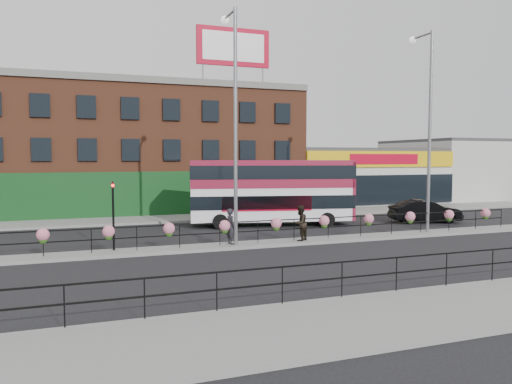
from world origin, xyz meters
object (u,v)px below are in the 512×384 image
object	(u,v)px
pedestrian_a	(231,226)
lamp_column_west	(234,106)
pedestrian_b	(300,223)
car	(425,211)
lamp_column_east	(427,114)
double_decker_bus	(272,186)

from	to	relation	value
pedestrian_a	lamp_column_west	size ratio (longest dim) A/B	0.15
pedestrian_b	lamp_column_west	xyz separation A→B (m)	(-3.49, 0.31, 5.91)
car	pedestrian_b	size ratio (longest dim) A/B	2.74
car	lamp_column_east	xyz separation A→B (m)	(-3.35, -4.08, 6.18)
car	lamp_column_west	world-z (taller)	lamp_column_west
double_decker_bus	lamp_column_east	world-z (taller)	lamp_column_east
car	pedestrian_a	size ratio (longest dim) A/B	2.81
car	pedestrian_a	xyz separation A→B (m)	(-15.26, -4.34, 0.26)
pedestrian_b	lamp_column_east	bearing A→B (deg)	146.15
car	double_decker_bus	bearing A→B (deg)	94.23
double_decker_bus	pedestrian_a	world-z (taller)	double_decker_bus
double_decker_bus	pedestrian_a	bearing A→B (deg)	-126.81
double_decker_bus	lamp_column_west	size ratio (longest dim) A/B	0.94
lamp_column_east	car	bearing A→B (deg)	50.62
car	pedestrian_b	world-z (taller)	pedestrian_b
double_decker_bus	lamp_column_east	size ratio (longest dim) A/B	0.94
pedestrian_b	pedestrian_a	bearing A→B (deg)	-41.97
pedestrian_b	lamp_column_west	world-z (taller)	lamp_column_west
car	lamp_column_east	bearing A→B (deg)	156.67
double_decker_bus	pedestrian_b	world-z (taller)	double_decker_bus
pedestrian_b	lamp_column_east	distance (m)	10.15
pedestrian_a	lamp_column_east	size ratio (longest dim) A/B	0.16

